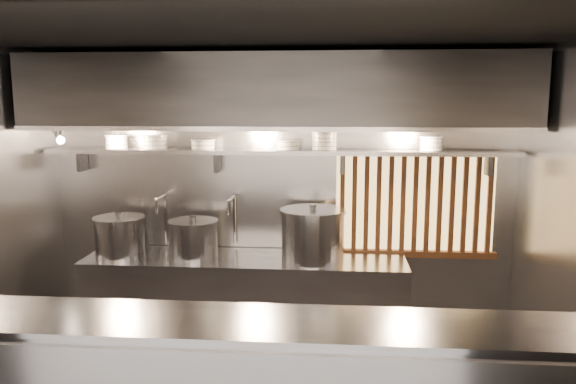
# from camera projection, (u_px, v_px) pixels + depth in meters

# --- Properties ---
(ceiling) EXTENTS (4.50, 4.50, 0.00)m
(ceiling) POSITION_uv_depth(u_px,v_px,m) (259.00, 34.00, 3.82)
(ceiling) COLOR black
(ceiling) RESTS_ON wall_back
(wall_back) EXTENTS (4.50, 0.00, 4.50)m
(wall_back) POSITION_uv_depth(u_px,v_px,m) (280.00, 199.00, 5.52)
(wall_back) COLOR gray
(wall_back) RESTS_ON floor
(cooking_bench) EXTENTS (3.00, 0.70, 0.90)m
(cooking_bench) POSITION_uv_depth(u_px,v_px,m) (245.00, 303.00, 5.33)
(cooking_bench) COLOR #9A9A9F
(cooking_bench) RESTS_ON floor
(bowl_shelf) EXTENTS (4.40, 0.34, 0.04)m
(bowl_shelf) POSITION_uv_depth(u_px,v_px,m) (278.00, 152.00, 5.27)
(bowl_shelf) COLOR #9A9A9F
(bowl_shelf) RESTS_ON wall_back
(exhaust_hood) EXTENTS (4.40, 0.81, 0.65)m
(exhaust_hood) POSITION_uv_depth(u_px,v_px,m) (276.00, 93.00, 4.96)
(exhaust_hood) COLOR #2D2D30
(exhaust_hood) RESTS_ON ceiling
(wood_screen) EXTENTS (1.56, 0.09, 1.04)m
(wood_screen) POSITION_uv_depth(u_px,v_px,m) (415.00, 204.00, 5.37)
(wood_screen) COLOR #FFCB72
(wood_screen) RESTS_ON wall_back
(faucet_left) EXTENTS (0.04, 0.30, 0.50)m
(faucet_left) POSITION_uv_depth(u_px,v_px,m) (162.00, 209.00, 5.50)
(faucet_left) COLOR silver
(faucet_left) RESTS_ON wall_back
(faucet_right) EXTENTS (0.04, 0.30, 0.50)m
(faucet_right) POSITION_uv_depth(u_px,v_px,m) (233.00, 210.00, 5.44)
(faucet_right) COLOR silver
(faucet_right) RESTS_ON wall_back
(heat_lamp) EXTENTS (0.25, 0.35, 0.20)m
(heat_lamp) POSITION_uv_depth(u_px,v_px,m) (58.00, 134.00, 4.93)
(heat_lamp) COLOR #9A9A9F
(heat_lamp) RESTS_ON exhaust_hood
(pendant_bulb) EXTENTS (0.09, 0.09, 0.19)m
(pendant_bulb) POSITION_uv_depth(u_px,v_px,m) (266.00, 144.00, 5.14)
(pendant_bulb) COLOR #2D2D30
(pendant_bulb) RESTS_ON exhaust_hood
(stock_pot_left) EXTENTS (0.59, 0.59, 0.39)m
(stock_pot_left) POSITION_uv_depth(u_px,v_px,m) (193.00, 239.00, 5.24)
(stock_pot_left) COLOR #9A9A9F
(stock_pot_left) RESTS_ON cooking_bench
(stock_pot_mid) EXTENTS (0.60, 0.60, 0.42)m
(stock_pot_mid) POSITION_uv_depth(u_px,v_px,m) (120.00, 236.00, 5.28)
(stock_pot_mid) COLOR #9A9A9F
(stock_pot_mid) RESTS_ON cooking_bench
(stock_pot_right) EXTENTS (0.78, 0.78, 0.52)m
(stock_pot_right) POSITION_uv_depth(u_px,v_px,m) (313.00, 235.00, 5.14)
(stock_pot_right) COLOR #9A9A9F
(stock_pot_right) RESTS_ON cooking_bench
(bowl_stack_0) EXTENTS (0.22, 0.22, 0.13)m
(bowl_stack_0) POSITION_uv_depth(u_px,v_px,m) (116.00, 142.00, 5.38)
(bowl_stack_0) COLOR white
(bowl_stack_0) RESTS_ON bowl_shelf
(bowl_stack_1) EXTENTS (0.24, 0.24, 0.13)m
(bowl_stack_1) POSITION_uv_depth(u_px,v_px,m) (155.00, 142.00, 5.35)
(bowl_stack_1) COLOR white
(bowl_stack_1) RESTS_ON bowl_shelf
(bowl_stack_2) EXTENTS (0.23, 0.23, 0.09)m
(bowl_stack_2) POSITION_uv_depth(u_px,v_px,m) (203.00, 144.00, 5.31)
(bowl_stack_2) COLOR white
(bowl_stack_2) RESTS_ON bowl_shelf
(bowl_stack_3) EXTENTS (0.24, 0.24, 0.09)m
(bowl_stack_3) POSITION_uv_depth(u_px,v_px,m) (288.00, 145.00, 5.25)
(bowl_stack_3) COLOR white
(bowl_stack_3) RESTS_ON bowl_shelf
(bowl_stack_4) EXTENTS (0.24, 0.24, 0.17)m
(bowl_stack_4) POSITION_uv_depth(u_px,v_px,m) (324.00, 141.00, 5.21)
(bowl_stack_4) COLOR white
(bowl_stack_4) RESTS_ON bowl_shelf
(bowl_stack_5) EXTENTS (0.22, 0.22, 0.13)m
(bowl_stack_5) POSITION_uv_depth(u_px,v_px,m) (431.00, 143.00, 5.14)
(bowl_stack_5) COLOR white
(bowl_stack_5) RESTS_ON bowl_shelf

